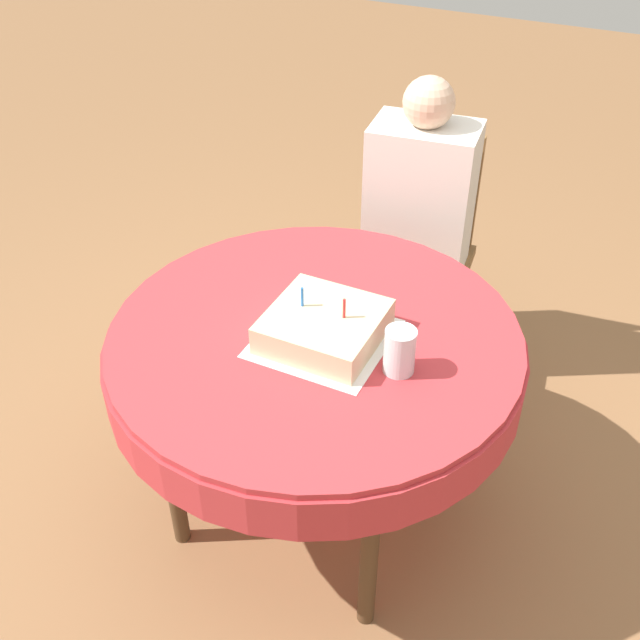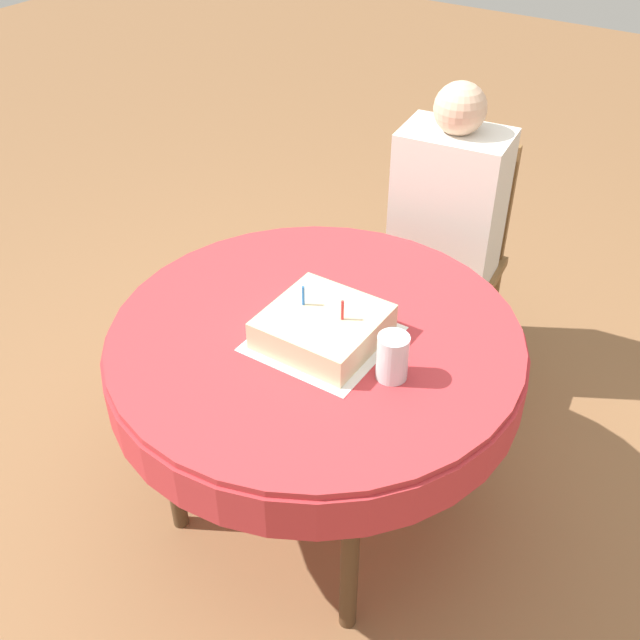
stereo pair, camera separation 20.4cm
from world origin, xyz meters
name	(u,v)px [view 1 (the left image)]	position (x,y,z in m)	size (l,w,h in m)	color
ground_plane	(316,500)	(0.00, 0.00, 0.00)	(12.00, 12.00, 0.00)	#8C603D
dining_table	(315,355)	(0.00, 0.00, 0.64)	(1.18, 1.18, 0.73)	#BC3338
chair	(420,244)	(-0.01, 0.95, 0.49)	(0.45, 0.45, 0.91)	brown
person	(418,207)	(0.00, 0.85, 0.70)	(0.40, 0.38, 1.17)	#DBB293
napkin	(324,338)	(0.04, -0.02, 0.73)	(0.35, 0.35, 0.00)	white
birthday_cake	(324,326)	(0.04, -0.02, 0.77)	(0.30, 0.30, 0.14)	beige
drinking_glass	(400,351)	(0.27, -0.05, 0.79)	(0.08, 0.08, 0.13)	silver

